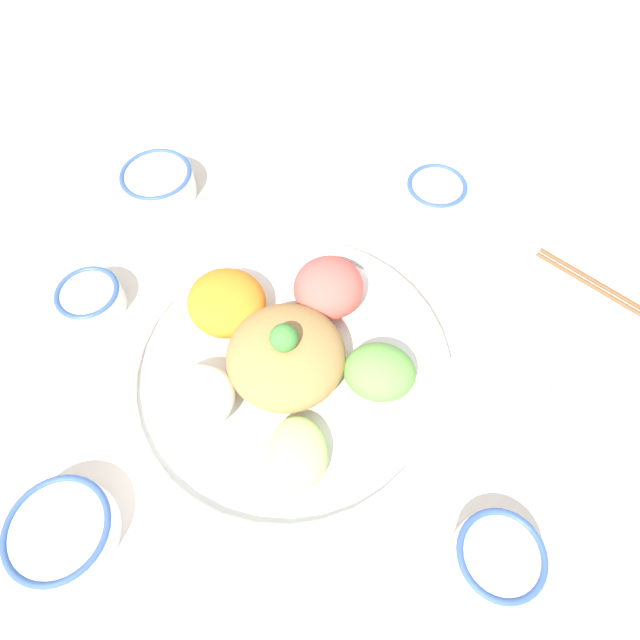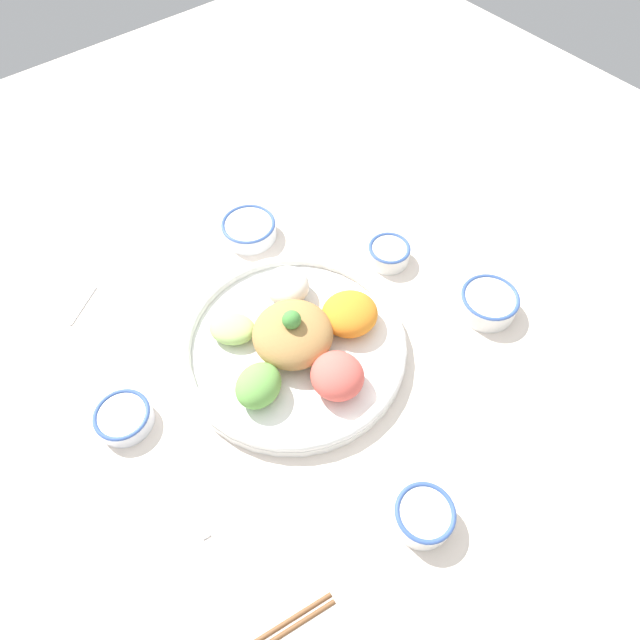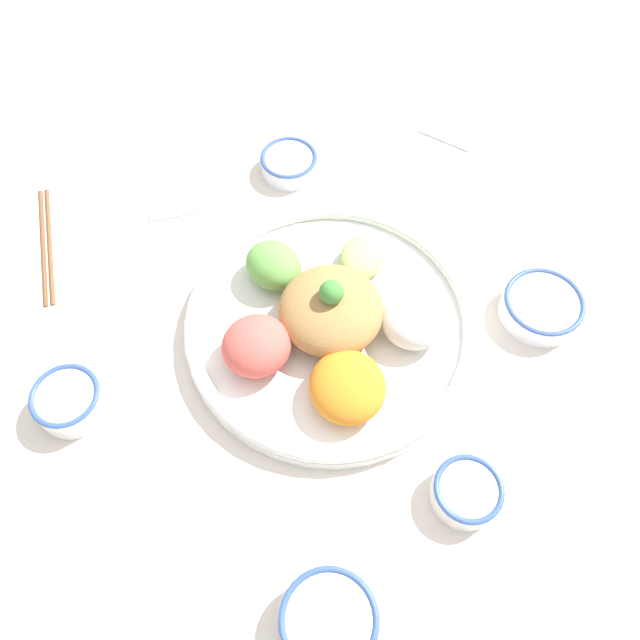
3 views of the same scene
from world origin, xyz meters
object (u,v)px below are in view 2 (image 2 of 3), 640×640
Objects in this scene: sauce_bowl_dark at (249,229)px; sauce_bowl_red at (123,417)px; sauce_bowl_far at (488,302)px; serving_spoon_main at (91,290)px; serving_spoon_extra at (185,490)px; rice_bowl_blue at (389,253)px; rice_bowl_plain at (424,515)px; salad_platter at (296,342)px.

sauce_bowl_red is at bearing -151.68° from sauce_bowl_dark.
sauce_bowl_far reaches higher than serving_spoon_main.
serving_spoon_main is 0.97× the size of serving_spoon_extra.
serving_spoon_main is (0.08, 0.29, -0.02)m from sauce_bowl_red.
sauce_bowl_red is 0.58m from rice_bowl_blue.
rice_bowl_blue reaches higher than serving_spoon_extra.
sauce_bowl_dark is (0.40, 0.22, 0.00)m from sauce_bowl_red.
rice_bowl_blue is 0.69× the size of serving_spoon_main.
sauce_bowl_far is (0.64, -0.23, 0.01)m from sauce_bowl_red.
rice_bowl_plain is 0.74m from serving_spoon_main.
salad_platter is at bearing 155.02° from sauce_bowl_far.
rice_bowl_plain is at bearing -151.97° from sauce_bowl_far.
serving_spoon_main is (-0.51, 0.31, -0.02)m from rice_bowl_blue.
rice_bowl_blue is at bearing 105.64° from sauce_bowl_far.
rice_bowl_plain reaches higher than serving_spoon_extra.
sauce_bowl_red reaches higher than serving_spoon_extra.
rice_bowl_blue reaches higher than serving_spoon_main.
sauce_bowl_far is 0.77m from serving_spoon_main.
serving_spoon_extra is (-0.39, -0.38, -0.02)m from sauce_bowl_dark.
sauce_bowl_red is 0.50m from rice_bowl_plain.
rice_bowl_plain reaches higher than serving_spoon_main.
rice_bowl_plain is 0.37m from serving_spoon_extra.
rice_bowl_plain is at bearing 70.56° from serving_spoon_main.
rice_bowl_plain is at bearing -127.52° from rice_bowl_blue.
rice_bowl_plain is (-0.04, -0.35, -0.00)m from salad_platter.
rice_bowl_plain is at bearing -101.64° from sauce_bowl_dark.
rice_bowl_blue and sauce_bowl_dark have the same top height.
sauce_bowl_far is at bearing 28.03° from rice_bowl_plain.
sauce_bowl_dark is 1.25× the size of rice_bowl_plain.
serving_spoon_main is 0.46m from serving_spoon_extra.
sauce_bowl_dark is at bearing 142.56° from serving_spoon_extra.
sauce_bowl_far reaches higher than serving_spoon_extra.
serving_spoon_main is (-0.19, 0.71, -0.02)m from rice_bowl_plain.
serving_spoon_extra is (-0.29, -0.09, -0.03)m from salad_platter.
rice_bowl_blue is (0.28, 0.05, -0.01)m from salad_platter.
rice_bowl_blue is 0.58m from serving_spoon_extra.
rice_bowl_blue is at bearing 10.90° from salad_platter.
salad_platter is 3.27× the size of serving_spoon_main.
rice_bowl_plain reaches higher than rice_bowl_blue.
rice_bowl_blue is 0.66× the size of serving_spoon_extra.
salad_platter is at bearing 87.84° from serving_spoon_main.
rice_bowl_blue is 0.29m from sauce_bowl_dark.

